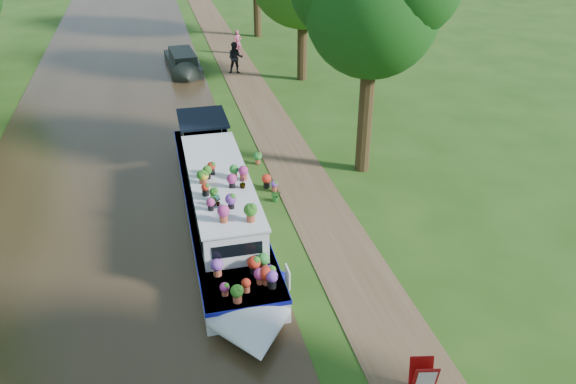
{
  "coord_description": "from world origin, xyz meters",
  "views": [
    {
      "loc": [
        -3.89,
        -16.0,
        10.16
      ],
      "look_at": [
        -0.1,
        -0.44,
        1.3
      ],
      "focal_mm": 35.0,
      "sensor_mm": 36.0,
      "label": 1
    }
  ],
  "objects": [
    {
      "name": "second_boat",
      "position": [
        -2.11,
        18.53,
        0.47
      ],
      "size": [
        2.07,
        6.05,
        1.15
      ],
      "rotation": [
        0.0,
        0.0,
        0.07
      ],
      "color": "black",
      "rests_on": "canal_water"
    },
    {
      "name": "plant_boat",
      "position": [
        -2.25,
        0.03,
        0.85
      ],
      "size": [
        2.29,
        13.52,
        2.24
      ],
      "color": "silver",
      "rests_on": "canal_water"
    },
    {
      "name": "towpath",
      "position": [
        1.2,
        0.0,
        0.01
      ],
      "size": [
        2.2,
        100.0,
        0.03
      ],
      "primitive_type": "cube",
      "color": "brown",
      "rests_on": "ground"
    },
    {
      "name": "canal_water",
      "position": [
        -6.0,
        0.0,
        0.01
      ],
      "size": [
        10.0,
        100.0,
        0.02
      ],
      "primitive_type": "cube",
      "color": "#2E2214",
      "rests_on": "ground"
    },
    {
      "name": "verge_plant",
      "position": [
        -0.14,
        1.3,
        0.21
      ],
      "size": [
        0.44,
        0.4,
        0.42
      ],
      "primitive_type": "imported",
      "rotation": [
        0.0,
        0.0,
        0.2
      ],
      "color": "#1E641F",
      "rests_on": "ground"
    },
    {
      "name": "pedestrian_dark",
      "position": [
        0.91,
        16.98,
        0.97
      ],
      "size": [
        1.03,
        0.87,
        1.88
      ],
      "primitive_type": "imported",
      "rotation": [
        0.0,
        0.0,
        -0.19
      ],
      "color": "black",
      "rests_on": "towpath"
    },
    {
      "name": "sandwich_board",
      "position": [
        1.17,
        -8.01,
        0.42
      ],
      "size": [
        0.57,
        0.53,
        0.87
      ],
      "rotation": [
        0.0,
        0.0,
        -0.2
      ],
      "color": "#A10B0B",
      "rests_on": "towpath"
    },
    {
      "name": "ground",
      "position": [
        0.0,
        0.0,
        0.0
      ],
      "size": [
        100.0,
        100.0,
        0.0
      ],
      "primitive_type": "plane",
      "color": "#214210",
      "rests_on": "ground"
    },
    {
      "name": "pedestrian_pink",
      "position": [
        1.75,
        21.43,
        0.8
      ],
      "size": [
        0.64,
        0.51,
        1.55
      ],
      "primitive_type": "imported",
      "rotation": [
        0.0,
        0.0,
        0.27
      ],
      "color": "#C35094",
      "rests_on": "towpath"
    }
  ]
}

